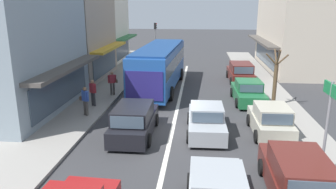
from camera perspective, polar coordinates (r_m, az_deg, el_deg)
ground_plane at (r=16.73m, az=0.76°, el=-6.24°), size 140.00×140.00×0.00m
lane_centre_line at (r=20.49m, az=1.71°, el=-2.11°), size 0.20×28.00×0.01m
sidewalk_left at (r=23.77m, az=-14.53°, el=0.04°), size 5.20×44.00×0.14m
kerb_right at (r=22.88m, az=17.75°, el=-0.83°), size 2.80×44.00×0.12m
shopfront_mid_block at (r=29.21m, az=-17.82°, el=9.56°), size 8.10×8.05×7.13m
shopfront_far_end at (r=36.80m, az=-12.83°, el=11.00°), size 7.12×8.02×7.16m
building_right_far at (r=34.67m, az=23.12°, el=11.05°), size 8.50×12.77×8.52m
city_bus at (r=24.35m, az=-1.46°, el=5.26°), size 3.10×10.96×3.23m
sedan_behind_bus_mid at (r=16.25m, az=6.70°, el=-4.53°), size 1.98×4.24×1.47m
wagon_adjacent_lane_lead at (r=15.92m, az=-5.91°, el=-4.61°), size 1.95×4.50×1.58m
parked_wagon_kerb_front at (r=11.74m, az=21.65°, el=-13.35°), size 1.98×4.52×1.58m
parked_hatchback_kerb_second at (r=16.70m, az=17.43°, el=-4.43°), size 1.87×3.73×1.54m
parked_sedan_kerb_third at (r=21.86m, az=13.77°, el=0.36°), size 2.01×4.26×1.47m
parked_wagon_kerb_rear at (r=27.65m, az=12.50°, el=3.73°), size 2.05×4.56×1.58m
traffic_light_downstreet at (r=37.48m, az=-2.23°, el=10.34°), size 0.33×0.24×4.20m
directional_road_sign at (r=12.89m, az=26.33°, el=-1.99°), size 0.10×1.40×3.60m
street_tree_right at (r=21.01m, az=18.16°, el=2.34°), size 1.36×1.52×3.65m
pedestrian_with_handbag_near at (r=18.84m, az=-14.23°, el=-0.80°), size 0.62×0.47×1.63m
pedestrian_browsing_midblock at (r=22.76m, az=-9.67°, el=2.23°), size 0.63×0.45×1.63m
pedestrian_far_walker at (r=20.47m, az=-12.95°, el=0.57°), size 0.50×0.37×1.63m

